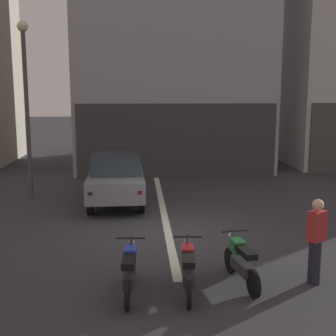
# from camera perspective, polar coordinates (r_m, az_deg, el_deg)

# --- Properties ---
(ground_plane) EXTENTS (120.00, 120.00, 0.00)m
(ground_plane) POSITION_cam_1_polar(r_m,az_deg,el_deg) (11.59, 0.02, -8.52)
(ground_plane) COLOR #333338
(lane_centre_line) EXTENTS (0.20, 18.00, 0.01)m
(lane_centre_line) POSITION_cam_1_polar(r_m,az_deg,el_deg) (17.38, -1.30, -2.33)
(lane_centre_line) COLOR silver
(lane_centre_line) RESTS_ON ground
(car_grey_crossing_near) EXTENTS (1.89, 4.15, 1.64)m
(car_grey_crossing_near) POSITION_cam_1_polar(r_m,az_deg,el_deg) (14.57, -6.76, -1.21)
(car_grey_crossing_near) COLOR black
(car_grey_crossing_near) RESTS_ON ground
(street_lamp) EXTENTS (0.36, 0.36, 5.98)m
(street_lamp) POSITION_cam_1_polar(r_m,az_deg,el_deg) (15.73, -18.01, 9.51)
(street_lamp) COLOR #47474C
(street_lamp) RESTS_ON ground
(motorcycle_blue_row_leftmost) EXTENTS (0.55, 1.67, 0.98)m
(motorcycle_blue_row_leftmost) POSITION_cam_1_polar(r_m,az_deg,el_deg) (8.17, -5.02, -13.14)
(motorcycle_blue_row_leftmost) COLOR black
(motorcycle_blue_row_leftmost) RESTS_ON ground
(motorcycle_red_row_left_mid) EXTENTS (0.55, 1.67, 0.98)m
(motorcycle_red_row_left_mid) POSITION_cam_1_polar(r_m,az_deg,el_deg) (8.22, 2.60, -12.96)
(motorcycle_red_row_left_mid) COLOR black
(motorcycle_red_row_left_mid) RESTS_ON ground
(motorcycle_green_row_centre) EXTENTS (0.55, 1.66, 0.98)m
(motorcycle_green_row_centre) POSITION_cam_1_polar(r_m,az_deg,el_deg) (8.66, 9.50, -11.88)
(motorcycle_green_row_centre) COLOR black
(motorcycle_green_row_centre) RESTS_ON ground
(person_by_motorcycles) EXTENTS (0.42, 0.39, 1.67)m
(person_by_motorcycles) POSITION_cam_1_polar(r_m,az_deg,el_deg) (8.88, 18.70, -8.99)
(person_by_motorcycles) COLOR #23232D
(person_by_motorcycles) RESTS_ON ground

